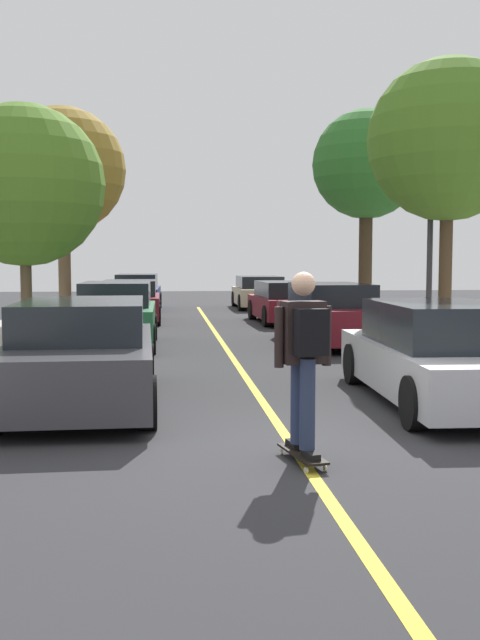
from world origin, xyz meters
The scene contains 17 objects.
ground centered at (0.00, 0.00, 0.00)m, with size 80.00×80.00×0.00m, color #2D2D30.
center_line centered at (0.00, 4.00, 0.00)m, with size 0.12×39.20×0.01m, color gold.
parked_car_left_nearest centered at (-2.46, 2.59, 0.70)m, with size 2.06×4.69×1.42m.
parked_car_left_near centered at (-2.46, 9.49, 0.70)m, with size 1.83×4.24×1.47m.
parked_car_left_far centered at (-2.46, 16.21, 0.67)m, with size 1.95×4.12×1.33m.
parked_car_left_farthest centered at (-2.46, 21.98, 0.69)m, with size 1.91×4.56×1.42m.
parked_car_right_nearest centered at (2.46, 2.23, 0.67)m, with size 2.10×4.75×1.39m.
parked_car_right_near centered at (2.46, 9.36, 0.70)m, with size 1.93×4.48×1.44m.
parked_car_right_far centered at (2.46, 15.59, 0.65)m, with size 2.12×4.36×1.30m.
parked_car_right_farthest centered at (2.46, 22.64, 0.66)m, with size 2.00×4.22×1.31m.
street_tree_left_nearest centered at (-4.38, 9.15, 3.58)m, with size 3.52×3.52×5.21m.
street_tree_left_near centered at (-4.38, 15.50, 4.64)m, with size 3.76×3.76×6.41m.
street_tree_right_nearest centered at (4.38, 7.21, 4.38)m, with size 3.27×3.27×5.89m.
street_tree_right_near centered at (4.38, 13.44, 4.64)m, with size 3.09×3.09×6.09m.
streetlamp centered at (4.21, 7.68, 2.94)m, with size 0.36×0.24×4.82m.
skateboard centered at (-0.02, -0.64, 0.09)m, with size 0.38×0.87×0.10m.
skateboarder centered at (-0.01, -0.67, 1.10)m, with size 0.59×0.71×1.75m.
Camera 1 is at (-1.33, -7.72, 1.97)m, focal length 42.18 mm.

